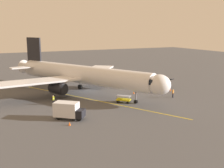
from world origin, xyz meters
The scene contains 13 objects.
ground_plane centered at (0.00, 0.00, 0.00)m, with size 220.00×220.00×0.00m, color #4C4C4F.
apron_lead_in_line centered at (1.76, 7.23, 0.01)m, with size 0.24×40.00×0.01m, color yellow.
airplane centered at (1.89, 0.98, 4.00)m, with size 31.38×37.29×11.50m.
ground_crew_marshaller centered at (-13.41, 12.63, 0.89)m, with size 0.47×0.43×1.71m.
ground_crew_wing_walker centered at (9.46, 7.43, 0.89)m, with size 0.43×0.47×1.71m.
tug_near_nose centered at (-11.39, 2.19, 0.70)m, with size 2.26×2.70×1.50m.
belt_loader_portside centered at (-18.52, 2.66, 0.71)m, with size 1.62×4.62×2.32m.
baggage_cart_starboard_side centered at (-2.73, 11.65, 0.66)m, with size 2.85×2.80×1.27m.
box_truck_rear_apron centered at (9.28, 16.42, 1.39)m, with size 4.79×4.43×2.62m.
safety_cone_nose_left centered at (-8.02, 6.36, 0.28)m, with size 0.32×0.32×0.55m, color #F2590F.
safety_cone_nose_right centered at (10.07, 19.22, 0.28)m, with size 0.32×0.32×0.55m, color #F2590F.
safety_cone_wing_port centered at (-14.91, 2.38, 0.28)m, with size 0.32×0.32×0.55m, color #F2590F.
safety_cone_wing_starboard centered at (-16.70, 7.58, 0.28)m, with size 0.32×0.32×0.55m, color #F2590F.
Camera 1 is at (20.80, 55.39, 13.60)m, focal length 44.00 mm.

